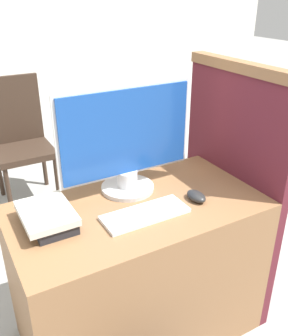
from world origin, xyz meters
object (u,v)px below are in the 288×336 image
book_stack (48,216)px  far_chair (19,135)px  mouse (196,196)px  keyboard (145,214)px  monitor (126,141)px

book_stack → far_chair: bearing=82.3°
far_chair → mouse: bearing=-119.2°
book_stack → far_chair: far_chair is taller
keyboard → far_chair: (-0.14, 1.79, -0.21)m
book_stack → mouse: bearing=-12.3°
keyboard → book_stack: (-0.37, 0.14, 0.03)m
monitor → mouse: bearing=-47.2°
mouse → far_chair: bearing=102.8°
monitor → mouse: (0.22, -0.24, -0.23)m
keyboard → book_stack: book_stack is taller
monitor → far_chair: monitor is taller
keyboard → far_chair: 1.81m
monitor → mouse: monitor is taller
keyboard → mouse: bearing=-0.1°
far_chair → book_stack: bearing=-139.7°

